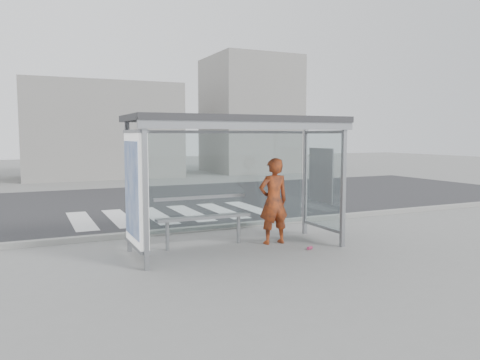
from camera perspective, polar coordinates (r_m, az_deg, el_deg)
name	(u,v)px	position (r m, az deg, el deg)	size (l,w,h in m)	color
ground	(238,249)	(9.39, -0.23, -8.41)	(80.00, 80.00, 0.00)	slate
road	(151,203)	(15.91, -10.74, -2.74)	(30.00, 10.00, 0.01)	#272729
curb	(204,228)	(11.14, -4.41, -5.89)	(30.00, 0.18, 0.12)	gray
crosswalk	(173,214)	(13.53, -8.17, -4.16)	(5.55, 3.00, 0.00)	silver
bus_shelter	(219,149)	(9.03, -2.54, 3.76)	(4.25, 1.65, 2.62)	gray
building_center	(101,131)	(26.57, -16.62, 5.78)	(8.00, 5.00, 5.00)	gray
building_right	(250,115)	(29.26, 1.22, 7.92)	(5.00, 5.00, 7.00)	gray
person	(273,201)	(9.71, 4.10, -2.58)	(0.65, 0.43, 1.79)	orange
bench	(204,217)	(9.51, -4.46, -4.56)	(1.97, 0.33, 1.02)	gray
soda_can	(310,248)	(9.44, 8.50, -8.19)	(0.07, 0.07, 0.12)	#EE467D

